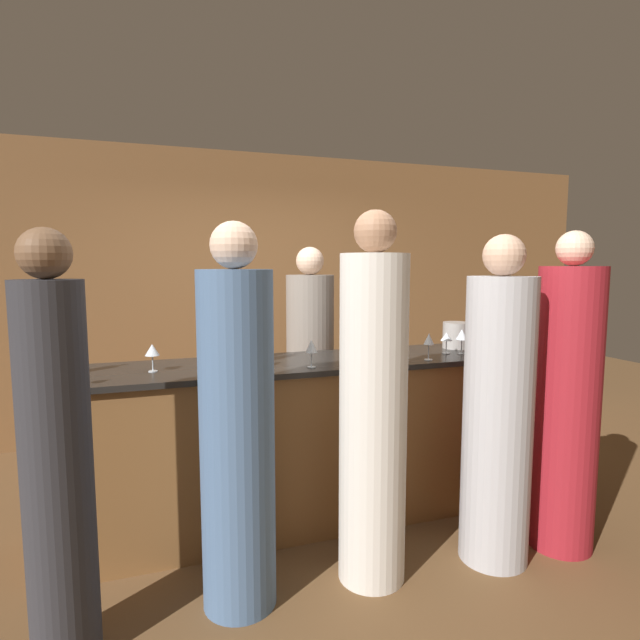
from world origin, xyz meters
name	(u,v)px	position (x,y,z in m)	size (l,w,h in m)	color
ground_plane	(313,516)	(0.00, 0.00, 0.00)	(14.00, 14.00, 0.00)	brown
back_wall	(252,293)	(0.00, 2.01, 1.40)	(8.00, 0.06, 2.80)	brown
bar_counter	(313,439)	(0.00, 0.00, 0.54)	(3.16, 0.68, 1.07)	brown
bartender	(310,370)	(0.22, 0.73, 0.84)	(0.38, 0.38, 1.83)	gray
guest_0	(498,413)	(0.84, -0.78, 0.86)	(0.38, 0.38, 1.85)	#B2B2B7
guest_1	(237,433)	(-0.61, -0.70, 0.88)	(0.36, 0.36, 1.89)	#4C6B93
guest_2	(566,404)	(1.31, -0.80, 0.87)	(0.37, 0.37, 1.88)	maroon
guest_3	(373,412)	(0.10, -0.72, 0.92)	(0.36, 0.36, 1.96)	silver
guest_4	(57,461)	(-1.38, -0.80, 0.87)	(0.28, 0.28, 1.83)	#2D2D33
wine_bottle_0	(67,356)	(-1.44, 0.05, 1.17)	(0.08, 0.08, 0.27)	black
wine_bottle_1	(258,343)	(-0.34, 0.05, 1.19)	(0.08, 0.08, 0.31)	black
wine_bottle_2	(255,341)	(-0.34, 0.17, 1.19)	(0.07, 0.07, 0.30)	black
ice_bucket	(456,335)	(1.16, 0.12, 1.17)	(0.19, 0.19, 0.19)	#9E9993
wine_glass_0	(258,348)	(-0.38, -0.10, 1.19)	(0.08, 0.08, 0.16)	silver
wine_glass_1	(152,350)	(-0.99, -0.04, 1.19)	(0.08, 0.08, 0.16)	silver
wine_glass_2	(311,347)	(-0.08, -0.22, 1.20)	(0.07, 0.07, 0.17)	silver
wine_glass_3	(462,335)	(1.05, -0.12, 1.20)	(0.08, 0.08, 0.17)	silver
wine_glass_4	(446,337)	(0.96, -0.07, 1.19)	(0.08, 0.08, 0.15)	silver
wine_glass_5	(76,366)	(-1.35, -0.27, 1.17)	(0.06, 0.06, 0.14)	silver
wine_glass_6	(429,340)	(0.72, -0.24, 1.20)	(0.07, 0.07, 0.18)	silver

